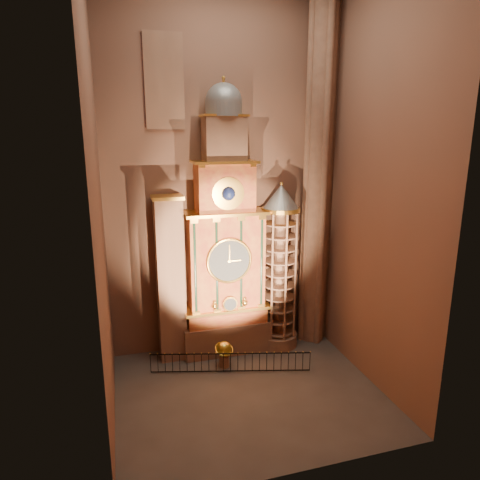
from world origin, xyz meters
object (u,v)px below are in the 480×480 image
object	(u,v)px
portrait_tower	(171,279)
iron_railing	(231,363)
stair_turret	(279,269)
astronomical_clock	(225,250)
celestial_globe	(224,352)

from	to	relation	value
portrait_tower	iron_railing	distance (m)	6.09
stair_turret	astronomical_clock	bearing A→B (deg)	175.70
portrait_tower	iron_railing	xyz separation A→B (m)	(2.97, -2.83, -4.50)
iron_railing	celestial_globe	bearing A→B (deg)	104.38
astronomical_clock	stair_turret	size ratio (longest dim) A/B	1.55
astronomical_clock	iron_railing	bearing A→B (deg)	-98.80
portrait_tower	celestial_globe	xyz separation A→B (m)	(2.77, -2.06, -4.18)
stair_turret	celestial_globe	world-z (taller)	stair_turret
astronomical_clock	celestial_globe	xyz separation A→B (m)	(-0.63, -2.04, -5.71)
portrait_tower	stair_turret	distance (m)	6.91
stair_turret	iron_railing	distance (m)	6.58
portrait_tower	astronomical_clock	bearing A→B (deg)	-0.29
astronomical_clock	portrait_tower	distance (m)	3.73
stair_turret	iron_railing	bearing A→B (deg)	-147.10
portrait_tower	iron_railing	size ratio (longest dim) A/B	1.13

